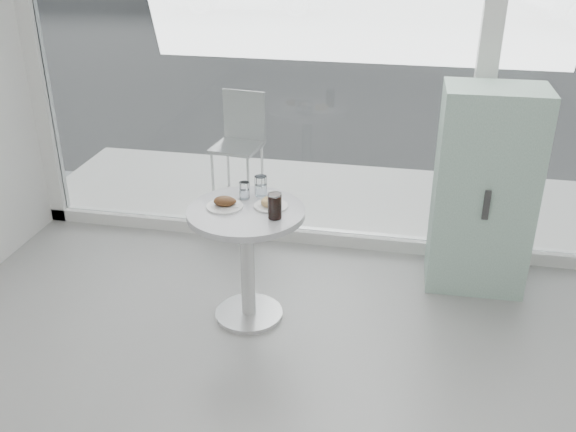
% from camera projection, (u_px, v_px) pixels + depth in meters
% --- Properties ---
extents(room_shell, '(6.00, 6.00, 6.00)m').
position_uv_depth(room_shell, '(145.00, 239.00, 1.11)').
color(room_shell, white).
rests_on(room_shell, ground).
extents(storefront, '(5.00, 0.14, 3.00)m').
position_uv_depth(storefront, '(366.00, 22.00, 4.32)').
color(storefront, white).
rests_on(storefront, ground).
extents(main_table, '(0.72, 0.72, 0.77)m').
position_uv_depth(main_table, '(247.00, 241.00, 3.96)').
color(main_table, silver).
rests_on(main_table, ground).
extents(patio_deck, '(5.60, 1.60, 0.05)m').
position_uv_depth(patio_deck, '(355.00, 200.00, 5.78)').
color(patio_deck, silver).
rests_on(patio_deck, ground).
extents(street, '(40.00, 24.00, 0.00)m').
position_uv_depth(street, '(404.00, 9.00, 16.55)').
color(street, '#363636').
rests_on(street, ground).
extents(mint_cabinet, '(0.66, 0.46, 1.41)m').
position_uv_depth(mint_cabinet, '(484.00, 191.00, 4.28)').
color(mint_cabinet, '#84A895').
rests_on(mint_cabinet, ground).
extents(patio_chair, '(0.44, 0.44, 0.92)m').
position_uv_depth(patio_chair, '(240.00, 137.00, 5.67)').
color(patio_chair, silver).
rests_on(patio_chair, patio_deck).
extents(plate_fritter, '(0.22, 0.22, 0.07)m').
position_uv_depth(plate_fritter, '(225.00, 203.00, 3.89)').
color(plate_fritter, white).
rests_on(plate_fritter, main_table).
extents(plate_donut, '(0.21, 0.21, 0.05)m').
position_uv_depth(plate_donut, '(271.00, 204.00, 3.89)').
color(plate_donut, white).
rests_on(plate_donut, main_table).
extents(water_tumbler_a, '(0.07, 0.07, 0.11)m').
position_uv_depth(water_tumbler_a, '(244.00, 191.00, 4.00)').
color(water_tumbler_a, white).
rests_on(water_tumbler_a, main_table).
extents(water_tumbler_b, '(0.08, 0.08, 0.13)m').
position_uv_depth(water_tumbler_b, '(261.00, 187.00, 4.03)').
color(water_tumbler_b, white).
rests_on(water_tumbler_b, main_table).
extents(cola_glass, '(0.08, 0.08, 0.16)m').
position_uv_depth(cola_glass, '(275.00, 206.00, 3.73)').
color(cola_glass, white).
rests_on(cola_glass, main_table).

